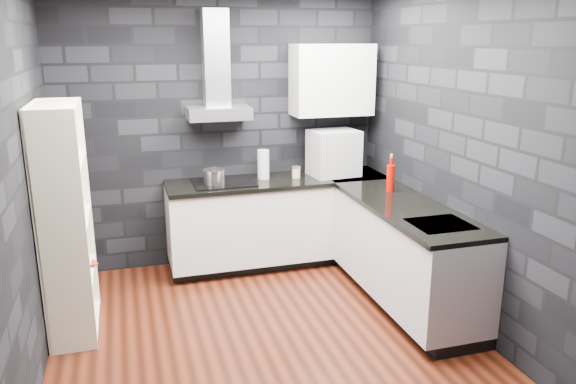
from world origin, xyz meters
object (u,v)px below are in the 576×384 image
red_bottle (390,178)px  fruit_bowl (64,222)px  glass_vase (263,164)px  utensil_crock (312,168)px  storage_jar (296,173)px  bookshelf (66,221)px  pot (214,177)px  appliance_garage (334,153)px

red_bottle → fruit_bowl: 2.78m
glass_vase → utensil_crock: size_ratio=2.17×
storage_jar → bookshelf: (-2.11, -0.82, -0.05)m
bookshelf → fruit_bowl: 0.13m
glass_vase → storage_jar: 0.34m
red_bottle → fruit_bowl: bearing=-175.8°
bookshelf → fruit_bowl: bookshelf is taller
bookshelf → utensil_crock: bearing=39.1°
storage_jar → utensil_crock: size_ratio=0.75×
pot → utensil_crock: size_ratio=1.53×
pot → fruit_bowl: bearing=-144.1°
pot → bookshelf: bookshelf is taller
glass_vase → appliance_garage: 0.73m
glass_vase → appliance_garage: appliance_garage is taller
fruit_bowl → utensil_crock: bearing=24.6°
bookshelf → fruit_bowl: bearing=-72.8°
red_bottle → glass_vase: bearing=140.7°
glass_vase → appliance_garage: bearing=-4.9°
pot → appliance_garage: (1.23, 0.03, 0.15)m
red_bottle → bookshelf: size_ratio=0.14×
utensil_crock → bookshelf: size_ratio=0.07×
glass_vase → appliance_garage: (0.72, -0.06, 0.08)m
glass_vase → fruit_bowl: size_ratio=1.37×
pot → storage_jar: bearing=1.7°
appliance_garage → fruit_bowl: 2.69m
fruit_bowl → bookshelf: bearing=90.0°
red_bottle → fruit_bowl: red_bottle is taller
utensil_crock → fruit_bowl: 2.55m
storage_jar → bookshelf: bearing=-158.8°
fruit_bowl → appliance_garage: bearing=20.8°
appliance_garage → fruit_bowl: appliance_garage is taller
storage_jar → red_bottle: red_bottle is taller
appliance_garage → fruit_bowl: size_ratio=2.22×
pot → glass_vase: (0.51, 0.09, 0.07)m
glass_vase → red_bottle: size_ratio=1.17×
fruit_bowl → red_bottle: bearing=4.2°
pot → red_bottle: size_ratio=0.83×
glass_vase → appliance_garage: size_ratio=0.61×
bookshelf → storage_jar: bearing=38.4°
utensil_crock → bookshelf: 2.50m
pot → storage_jar: pot is taller
bookshelf → glass_vase: bearing=43.5°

